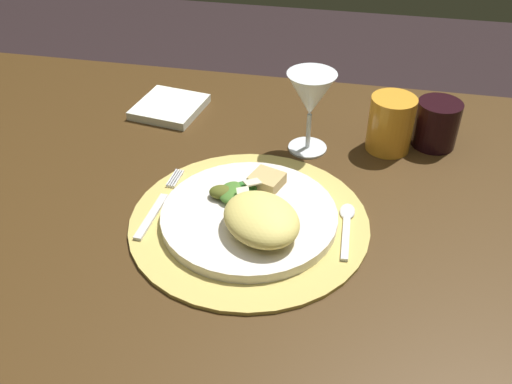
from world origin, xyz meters
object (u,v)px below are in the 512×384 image
(spoon, at_px, (347,222))
(napkin, at_px, (170,107))
(dinner_plate, at_px, (249,216))
(dark_tumbler, at_px, (437,124))
(amber_tumbler, at_px, (391,124))
(dining_table, at_px, (233,269))
(wine_glass, at_px, (311,97))
(fork, at_px, (158,206))

(spoon, distance_m, napkin, 0.45)
(dinner_plate, bearing_deg, napkin, 126.33)
(dinner_plate, bearing_deg, dark_tumbler, 45.22)
(spoon, bearing_deg, amber_tumbler, 76.47)
(dining_table, xyz_separation_m, amber_tumbler, (0.23, 0.19, 0.21))
(wine_glass, bearing_deg, fork, -132.89)
(dining_table, height_order, napkin, napkin)
(fork, height_order, spoon, spoon)
(dinner_plate, height_order, napkin, dinner_plate)
(dining_table, bearing_deg, amber_tumbler, 38.77)
(fork, height_order, napkin, napkin)
(dining_table, xyz_separation_m, wine_glass, (0.10, 0.16, 0.26))
(dark_tumbler, bearing_deg, dining_table, -145.32)
(dinner_plate, height_order, spoon, dinner_plate)
(wine_glass, height_order, amber_tumbler, wine_glass)
(dining_table, relative_size, napkin, 10.99)
(dinner_plate, distance_m, spoon, 0.14)
(dinner_plate, bearing_deg, wine_glass, 74.95)
(dining_table, bearing_deg, dark_tumbler, 34.68)
(dining_table, height_order, spoon, spoon)
(spoon, height_order, dark_tumbler, dark_tumbler)
(spoon, bearing_deg, dining_table, 168.59)
(wine_glass, relative_size, amber_tumbler, 1.47)
(dinner_plate, height_order, fork, dinner_plate)
(napkin, bearing_deg, spoon, -37.68)
(dinner_plate, xyz_separation_m, dark_tumbler, (0.27, 0.27, 0.03))
(dining_table, bearing_deg, dinner_plate, -54.39)
(dining_table, distance_m, wine_glass, 0.32)
(dinner_plate, xyz_separation_m, fork, (-0.14, 0.00, -0.01))
(dining_table, height_order, amber_tumbler, amber_tumbler)
(dining_table, distance_m, dark_tumbler, 0.43)
(dining_table, distance_m, dinner_plate, 0.19)
(wine_glass, xyz_separation_m, amber_tumbler, (0.14, 0.03, -0.05))
(fork, relative_size, napkin, 1.41)
(fork, xyz_separation_m, spoon, (0.28, 0.02, 0.00))
(wine_glass, bearing_deg, dining_table, -122.07)
(spoon, xyz_separation_m, napkin, (-0.36, 0.28, -0.00))
(amber_tumbler, relative_size, dark_tumbler, 1.18)
(dining_table, bearing_deg, spoon, -11.41)
(napkin, bearing_deg, amber_tumbler, -7.17)
(wine_glass, relative_size, dark_tumbler, 1.74)
(fork, height_order, wine_glass, wine_glass)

